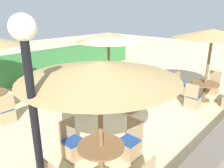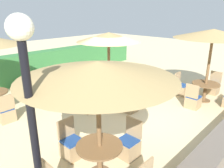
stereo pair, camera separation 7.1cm
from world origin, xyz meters
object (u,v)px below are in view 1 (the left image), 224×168
Objects in this scene: patio_chair_center_south at (130,104)px; patio_chair_front_right_east at (212,87)px; parasol_center at (109,37)px; patio_chair_center_north at (91,91)px; patio_chair_front_right_north at (180,88)px; patio_chair_front_right_west at (193,101)px; parasol_front_left at (100,70)px; lamp_post at (30,86)px; patio_chair_front_left_north at (73,147)px; round_table_center at (109,89)px; patio_chair_center_west at (88,104)px; round_table_front_left at (101,152)px; patio_chair_front_left_east at (129,146)px; patio_chair_back_left_south at (6,114)px; patio_chair_center_east at (126,89)px; round_table_front_right at (205,87)px; parasol_front_right at (213,34)px.

patio_chair_center_south is 1.00× the size of patio_chair_front_right_east.
parasol_center is 2.83× the size of patio_chair_center_north.
patio_chair_front_right_north is at bearing -30.33° from parasol_center.
parasol_front_left is at bearing -89.83° from patio_chair_front_right_west.
lamp_post is 3.57× the size of patio_chair_center_south.
patio_chair_front_right_north is (5.56, 0.01, 0.00)m from patio_chair_front_left_north.
patio_chair_center_west is at bearing 178.04° from round_table_center.
lamp_post reaches higher than patio_chair_front_right_west.
parasol_center reaches higher than parasol_front_left.
patio_chair_center_west is (-1.02, 0.03, -2.19)m from parasol_center.
lamp_post is at bearing -51.31° from patio_chair_center_west.
patio_chair_center_north and patio_chair_front_left_north have the same top height.
patio_chair_front_left_east is (0.90, -0.04, -0.28)m from round_table_front_left.
patio_chair_front_right_west is at bearing 45.67° from patio_chair_front_right_north.
patio_chair_center_south reaches higher than round_table_front_left.
parasol_center is 2.42× the size of round_table_center.
round_table_center is (0.00, -0.00, -1.88)m from parasol_center.
patio_chair_front_right_east is (7.90, 0.02, -2.09)m from lamp_post.
patio_chair_center_north is at bearing -6.86° from patio_chair_back_left_south.
patio_chair_center_south is at bearing -91.26° from parasol_center.
patio_chair_front_left_east is 5.65m from patio_chair_front_right_east.
patio_chair_center_east and patio_chair_front_right_north have the same top height.
patio_chair_back_left_south reaches higher than round_table_center.
patio_chair_front_left_east is (2.24, -0.04, -2.09)m from lamp_post.
patio_chair_front_right_west is (3.72, 0.06, 0.00)m from patio_chair_front_left_east.
patio_chair_back_left_south reaches higher than round_table_front_right.
patio_chair_center_east is 2.60m from patio_chair_front_right_west.
patio_chair_front_left_north is at bearing -82.99° from patio_chair_back_left_south.
round_table_center is 1.17× the size of patio_chair_center_south.
parasol_front_left reaches higher than patio_chair_center_west.
patio_chair_front_right_west is (5.02, -3.84, 0.00)m from patio_chair_back_left_south.
round_table_center is 1.02m from patio_chair_center_north.
patio_chair_front_left_north is at bearing 170.27° from parasol_front_right.
lamp_post reaches higher than round_table_center.
patio_chair_front_left_north reaches higher than round_table_front_right.
patio_chair_front_left_north is 6.12m from parasol_front_right.
round_table_center is at bearing 30.84° from lamp_post.
parasol_front_right is at bearing -43.13° from round_table_center.
parasol_front_right is 2.49m from patio_chair_front_right_north.
lamp_post is at bearing 40.01° from patio_chair_center_north.
round_table_front_right is at bearing -43.13° from parasol_center.
parasol_front_right is (5.55, -0.03, 0.25)m from parasol_front_left.
patio_chair_back_left_south is 0.35× the size of parasol_center.
round_table_center is (4.20, 2.51, -1.78)m from lamp_post.
patio_chair_front_right_north is at bearing -11.01° from patio_chair_center_south.
patio_chair_center_north is 1.00× the size of patio_chair_front_left_north.
lamp_post is 6.32m from patio_chair_front_right_west.
parasol_center is 4.25m from round_table_front_left.
parasol_front_right is at bearing -0.30° from parasol_front_left.
patio_chair_center_west is 3.14m from round_table_front_left.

